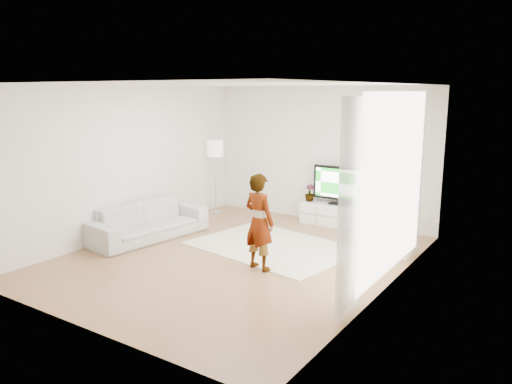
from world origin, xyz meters
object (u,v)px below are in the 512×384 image
Objects in this scene: television at (339,184)px; rug at (273,246)px; media_console at (338,215)px; sofa at (148,221)px; player at (259,222)px; floor_lamp at (215,152)px.

rug is (-0.37, -1.96, -0.85)m from television.
sofa reaches higher than media_console.
sofa is at bearing -159.09° from rug.
player reaches higher than rug.
television is 2.86m from floor_lamp.
television is at bearing 90.00° from media_console.
media_console is at bearing -78.08° from player.
rug is 1.20× the size of sofa.
television is 0.69× the size of floor_lamp.
television is at bearing 10.40° from floor_lamp.
sofa is 2.53m from floor_lamp.
media_console is 0.68× the size of sofa.
television is 3.84m from sofa.
television reaches higher than rug.
media_console reaches higher than rug.
television is at bearing -35.55° from sofa.
floor_lamp is at bearing 11.77° from sofa.
sofa is at bearing -132.57° from television.
media_console is at bearing 9.85° from floor_lamp.
sofa is (-2.58, -2.80, -0.53)m from television.
television is 3.05m from player.
player reaches higher than media_console.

